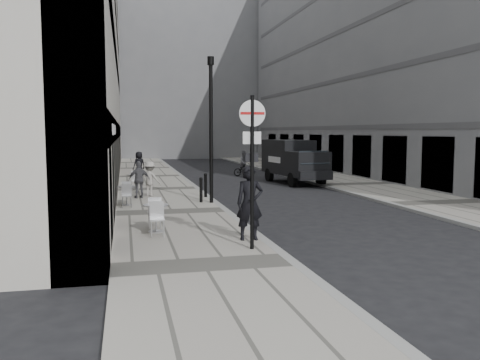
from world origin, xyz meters
The scene contains 19 objects.
ground centered at (0.00, 0.00, 0.00)m, with size 120.00×120.00×0.00m, color black.
sidewalk centered at (-2.00, 18.00, 0.06)m, with size 4.00×60.00×0.12m, color #9C988D.
far_sidewalk centered at (9.00, 18.00, 0.06)m, with size 4.00×60.00×0.12m, color #9C988D.
building_left centered at (-6.00, 24.50, 9.00)m, with size 4.00×45.00×18.00m, color beige.
building_right centered at (14.00, 24.50, 10.00)m, with size 6.00×45.00×20.00m, color slate.
building_far centered at (1.50, 56.00, 11.00)m, with size 24.00×16.00×22.00m, color slate.
walking_man centered at (-0.40, 4.96, 1.12)m, with size 0.73×0.48×1.99m, color black.
sign_post centered at (-0.60, 3.91, 2.54)m, with size 0.65×0.10×3.78m.
lamppost centered at (-0.20, 12.29, 3.40)m, with size 0.27×0.27×5.90m.
bollard_near centered at (-0.60, 12.49, 0.60)m, with size 0.13×0.13×0.97m, color black.
bollard_far centered at (-0.15, 14.13, 0.62)m, with size 0.13×0.13×1.00m, color black.
panel_van centered at (5.98, 20.15, 1.42)m, with size 2.54×5.55×2.53m.
cyclist centered at (4.35, 25.58, 0.67)m, with size 1.68×0.89×1.72m.
pedestrian_a centered at (-3.05, 14.40, 0.93)m, with size 0.95×0.40×1.62m, color #4F4E53.
pedestrian_b centered at (-2.56, 14.91, 0.91)m, with size 1.02×0.59×1.58m, color #A39D96.
pedestrian_c centered at (-2.76, 24.55, 0.95)m, with size 0.81×0.53×1.66m, color black.
cafe_table_near centered at (-2.80, 6.58, 0.60)m, with size 0.74×1.67×0.95m.
cafe_table_mid centered at (-3.60, 12.24, 0.58)m, with size 0.70×1.58×0.90m.
cafe_table_far centered at (-3.15, 18.30, 0.56)m, with size 0.67×1.51×0.86m.
Camera 1 is at (-3.65, -8.14, 3.03)m, focal length 38.00 mm.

